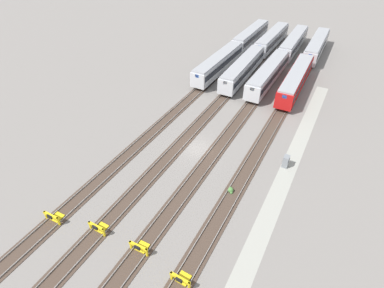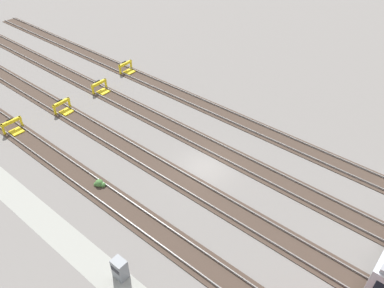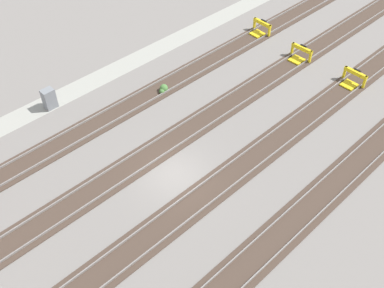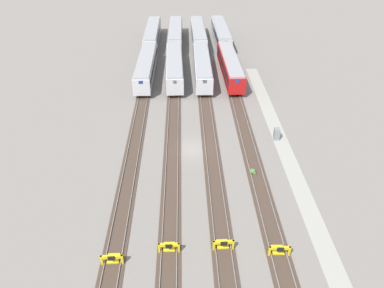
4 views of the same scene
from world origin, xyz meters
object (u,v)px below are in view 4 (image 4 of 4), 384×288
object	(u,v)px
bumper_stop_middle_track	(169,247)
electrical_cabinet	(277,134)
subway_car_back_row_leftmost	(153,35)
bumper_stop_nearest_track	(279,250)
subway_car_front_row_leftmost	(221,33)
subway_car_front_row_right_inner	(230,66)
subway_car_front_row_centre	(175,66)
bumper_stop_near_inner_track	(223,244)
weed_clump	(253,171)
bumper_stop_far_inner_track	(112,258)
subway_car_back_row_centre	(198,34)
subway_car_back_row_rightmost	(176,34)
subway_car_front_row_left_inner	(146,67)
subway_car_front_row_rightmost	(202,66)

from	to	relation	value
bumper_stop_middle_track	electrical_cabinet	size ratio (longest dim) A/B	1.25
subway_car_back_row_leftmost	bumper_stop_nearest_track	xyz separation A→B (m)	(-59.37, -15.15, -1.53)
bumper_stop_nearest_track	subway_car_back_row_leftmost	bearing A→B (deg)	14.32
subway_car_front_row_leftmost	bumper_stop_middle_track	size ratio (longest dim) A/B	9.02
subway_car_front_row_right_inner	electrical_cabinet	size ratio (longest dim) A/B	11.28
subway_car_front_row_centre	subway_car_back_row_leftmost	size ratio (longest dim) A/B	1.00
subway_car_front_row_right_inner	electrical_cabinet	xyz separation A→B (m)	(-21.21, -4.03, -1.24)
bumper_stop_near_inner_track	weed_clump	xyz separation A→B (m)	(11.24, -4.64, -0.27)
bumper_stop_middle_track	bumper_stop_far_inner_track	bearing A→B (deg)	103.62
subway_car_back_row_centre	subway_car_back_row_rightmost	world-z (taller)	same
bumper_stop_nearest_track	electrical_cabinet	world-z (taller)	electrical_cabinet
subway_car_back_row_centre	bumper_stop_nearest_track	bearing A→B (deg)	-175.20
bumper_stop_near_inner_track	subway_car_front_row_leftmost	bearing A→B (deg)	-4.93
subway_car_front_row_left_inner	bumper_stop_far_inner_track	world-z (taller)	subway_car_front_row_left_inner
subway_car_front_row_right_inner	bumper_stop_near_inner_track	size ratio (longest dim) A/B	8.99
subway_car_back_row_leftmost	bumper_stop_near_inner_track	bearing A→B (deg)	-170.21
weed_clump	bumper_stop_far_inner_track	bearing A→B (deg)	130.72
subway_car_back_row_leftmost	bumper_stop_far_inner_track	bearing A→B (deg)	-179.96
subway_car_front_row_left_inner	bumper_stop_middle_track	bearing A→B (deg)	-172.83
bumper_stop_far_inner_track	bumper_stop_middle_track	bearing A→B (deg)	-76.38
subway_car_front_row_leftmost	subway_car_back_row_centre	size ratio (longest dim) A/B	1.00
electrical_cabinet	subway_car_back_row_rightmost	bearing A→B (deg)	19.25
subway_car_front_row_rightmost	bumper_stop_far_inner_track	size ratio (longest dim) A/B	8.98
subway_car_front_row_rightmost	bumper_stop_middle_track	xyz separation A→B (m)	(-40.04, 5.00, -1.53)
subway_car_front_row_right_inner	subway_car_back_row_centre	size ratio (longest dim) A/B	1.00
subway_car_back_row_rightmost	electrical_cabinet	bearing A→B (deg)	-160.75
bumper_stop_middle_track	subway_car_front_row_right_inner	bearing A→B (deg)	-14.03
subway_car_back_row_rightmost	bumper_stop_middle_track	xyz separation A→B (m)	(-58.96, 0.03, -1.53)
subway_car_front_row_right_inner	bumper_stop_far_inner_track	bearing A→B (deg)	159.96
subway_car_back_row_rightmost	electrical_cabinet	size ratio (longest dim) A/B	11.27
subway_car_front_row_leftmost	subway_car_front_row_rightmost	size ratio (longest dim) A/B	1.00
subway_car_front_row_right_inner	subway_car_back_row_rightmost	xyz separation A→B (m)	(18.92, 9.98, 0.00)
subway_car_front_row_left_inner	bumper_stop_nearest_track	world-z (taller)	subway_car_front_row_left_inner
subway_car_back_row_rightmost	electrical_cabinet	xyz separation A→B (m)	(-40.13, -14.01, -1.24)
subway_car_front_row_left_inner	subway_car_back_row_rightmost	xyz separation A→B (m)	(18.92, -5.07, 0.00)
subway_car_back_row_rightmost	bumper_stop_near_inner_track	xyz separation A→B (m)	(-58.77, -4.99, -1.53)
subway_car_front_row_centre	subway_car_back_row_centre	world-z (taller)	same
electrical_cabinet	weed_clump	distance (m)	8.62
bumper_stop_middle_track	subway_car_front_row_rightmost	bearing A→B (deg)	-7.12
subway_car_back_row_leftmost	subway_car_back_row_centre	distance (m)	10.16
electrical_cabinet	weed_clump	world-z (taller)	electrical_cabinet
subway_car_front_row_rightmost	subway_car_back_row_leftmost	xyz separation A→B (m)	(18.70, 10.08, 0.00)
bumper_stop_far_inner_track	weed_clump	distance (m)	19.40
subway_car_front_row_right_inner	bumper_stop_far_inner_track	distance (m)	43.95
subway_car_front_row_rightmost	bumper_stop_far_inner_track	xyz separation A→B (m)	(-41.26, 10.04, -1.53)
subway_car_back_row_centre	electrical_cabinet	xyz separation A→B (m)	(-40.01, -8.97, -1.24)
electrical_cabinet	subway_car_front_row_right_inner	bearing A→B (deg)	10.76
subway_car_front_row_right_inner	bumper_stop_nearest_track	size ratio (longest dim) A/B	9.00
subway_car_back_row_rightmost	subway_car_front_row_right_inner	bearing A→B (deg)	-152.19
bumper_stop_near_inner_track	subway_car_front_row_left_inner	bearing A→B (deg)	14.17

